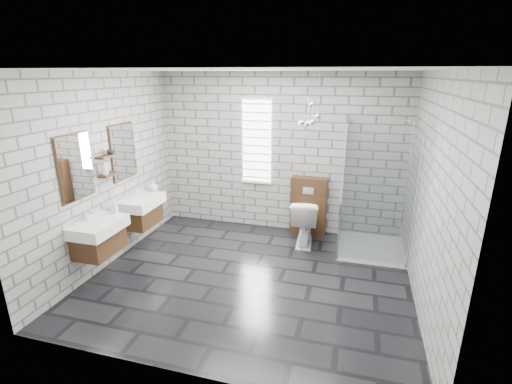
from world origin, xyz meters
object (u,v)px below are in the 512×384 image
at_px(cistern_panel, 308,206).
at_px(shower_enclosure, 367,222).
at_px(vanity_right, 139,203).
at_px(toilet, 305,221).
at_px(vanity_left, 96,228).

height_order(cistern_panel, shower_enclosure, shower_enclosure).
distance_m(vanity_right, toilet, 2.63).
distance_m(cistern_panel, shower_enclosure, 1.09).
height_order(cistern_panel, toilet, cistern_panel).
xyz_separation_m(shower_enclosure, toilet, (-0.96, 0.11, -0.12)).
distance_m(vanity_left, shower_enclosure, 3.85).
height_order(vanity_right, cistern_panel, vanity_right).
bearing_deg(shower_enclosure, toilet, 173.60).
distance_m(vanity_left, cistern_panel, 3.36).
relative_size(vanity_left, cistern_panel, 1.57).
xyz_separation_m(vanity_right, toilet, (2.45, 0.87, -0.38)).
relative_size(cistern_panel, shower_enclosure, 0.49).
xyz_separation_m(vanity_left, cistern_panel, (2.45, 2.28, -0.26)).
bearing_deg(vanity_left, shower_enclosure, 27.35).
distance_m(shower_enclosure, toilet, 0.97).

